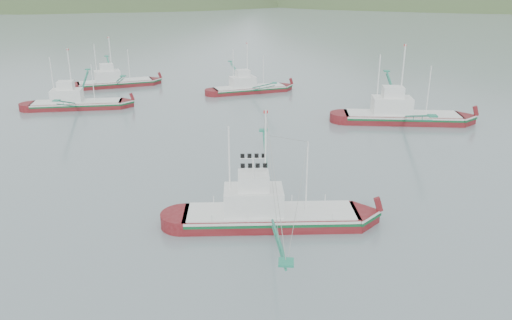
# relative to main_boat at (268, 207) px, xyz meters

# --- Properties ---
(ground) EXTENTS (1200.00, 1200.00, 0.00)m
(ground) POSITION_rel_main_boat_xyz_m (-1.31, -0.67, -1.45)
(ground) COLOR slate
(ground) RESTS_ON ground
(main_boat) EXTENTS (13.30, 23.48, 9.53)m
(main_boat) POSITION_rel_main_boat_xyz_m (0.00, 0.00, 0.00)
(main_boat) COLOR #5F0E12
(main_boat) RESTS_ON ground
(bg_boat_left) EXTENTS (12.90, 22.29, 9.15)m
(bg_boat_left) POSITION_rel_main_boat_xyz_m (-29.25, 33.97, 0.18)
(bg_boat_left) COLOR #5F0E12
(bg_boat_left) RESTS_ON ground
(bg_boat_right) EXTENTS (14.66, 26.55, 10.74)m
(bg_boat_right) POSITION_rel_main_boat_xyz_m (15.53, 29.79, 0.02)
(bg_boat_right) COLOR #5F0E12
(bg_boat_right) RESTS_ON ground
(bg_boat_far) EXTENTS (12.13, 20.45, 8.71)m
(bg_boat_far) POSITION_rel_main_boat_xyz_m (-5.50, 46.53, 0.32)
(bg_boat_far) COLOR #5F0E12
(bg_boat_far) RESTS_ON ground
(bg_boat_extra) EXTENTS (13.29, 21.29, 9.15)m
(bg_boat_extra) POSITION_rel_main_boat_xyz_m (-29.04, 49.71, 0.43)
(bg_boat_extra) COLOR #5F0E12
(bg_boat_extra) RESTS_ON ground
(headland_left) EXTENTS (448.00, 308.00, 210.00)m
(headland_left) POSITION_rel_main_boat_xyz_m (-181.31, 359.33, -1.45)
(headland_left) COLOR #374A26
(headland_left) RESTS_ON ground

